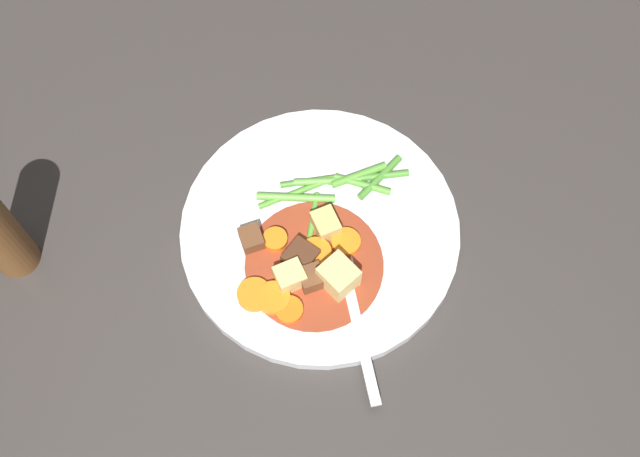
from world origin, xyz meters
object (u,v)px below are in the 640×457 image
(carrot_slice_2, at_px, (275,240))
(potato_chunk_1, at_px, (338,277))
(carrot_slice_5, at_px, (319,254))
(potato_chunk_2, at_px, (326,221))
(fork, at_px, (354,309))
(dinner_plate, at_px, (320,232))
(carrot_slice_1, at_px, (289,310))
(carrot_slice_4, at_px, (274,298))
(carrot_slice_0, at_px, (254,295))
(meat_chunk_1, at_px, (315,279))
(potato_chunk_0, at_px, (290,277))
(carrot_slice_3, at_px, (346,242))
(meat_chunk_0, at_px, (251,239))
(meat_chunk_2, at_px, (301,257))

(carrot_slice_2, relative_size, potato_chunk_1, 0.74)
(carrot_slice_5, height_order, potato_chunk_2, potato_chunk_2)
(fork, bearing_deg, dinner_plate, -151.23)
(carrot_slice_1, bearing_deg, carrot_slice_4, -119.62)
(carrot_slice_0, distance_m, carrot_slice_5, 0.07)
(meat_chunk_1, distance_m, fork, 0.05)
(potato_chunk_0, bearing_deg, carrot_slice_4, -30.57)
(carrot_slice_0, xyz_separation_m, meat_chunk_1, (-0.02, 0.06, 0.01))
(carrot_slice_3, bearing_deg, potato_chunk_2, -127.79)
(carrot_slice_4, distance_m, potato_chunk_2, 0.09)
(carrot_slice_5, relative_size, potato_chunk_2, 1.10)
(dinner_plate, relative_size, carrot_slice_1, 10.47)
(meat_chunk_0, bearing_deg, carrot_slice_3, 96.97)
(dinner_plate, relative_size, carrot_slice_3, 9.67)
(carrot_slice_0, height_order, carrot_slice_2, carrot_slice_2)
(meat_chunk_2, bearing_deg, carrot_slice_3, 119.20)
(carrot_slice_2, bearing_deg, carrot_slice_0, -10.53)
(carrot_slice_0, bearing_deg, potato_chunk_0, 121.96)
(meat_chunk_2, bearing_deg, carrot_slice_0, -41.93)
(carrot_slice_1, height_order, potato_chunk_0, potato_chunk_0)
(carrot_slice_5, relative_size, potato_chunk_0, 1.16)
(carrot_slice_1, relative_size, potato_chunk_1, 0.81)
(carrot_slice_0, relative_size, carrot_slice_2, 1.35)
(meat_chunk_0, bearing_deg, carrot_slice_4, 28.96)
(dinner_plate, xyz_separation_m, carrot_slice_0, (0.08, -0.05, 0.01))
(meat_chunk_2, bearing_deg, potato_chunk_1, 65.00)
(potato_chunk_2, distance_m, meat_chunk_2, 0.04)
(carrot_slice_4, distance_m, potato_chunk_0, 0.03)
(dinner_plate, bearing_deg, meat_chunk_2, -20.57)
(carrot_slice_3, height_order, potato_chunk_2, potato_chunk_2)
(potato_chunk_0, relative_size, potato_chunk_2, 0.95)
(carrot_slice_1, relative_size, carrot_slice_3, 0.92)
(dinner_plate, bearing_deg, carrot_slice_1, -10.43)
(meat_chunk_0, relative_size, meat_chunk_1, 1.06)
(carrot_slice_5, relative_size, meat_chunk_2, 1.09)
(carrot_slice_0, bearing_deg, meat_chunk_0, -167.56)
(meat_chunk_0, height_order, meat_chunk_2, same)
(potato_chunk_0, bearing_deg, meat_chunk_1, 94.78)
(carrot_slice_1, relative_size, meat_chunk_1, 1.19)
(potato_chunk_1, bearing_deg, potato_chunk_2, -161.32)
(carrot_slice_0, xyz_separation_m, meat_chunk_2, (-0.04, 0.04, 0.00))
(carrot_slice_2, relative_size, carrot_slice_3, 0.84)
(potato_chunk_1, distance_m, meat_chunk_0, 0.09)
(carrot_slice_4, relative_size, fork, 0.19)
(meat_chunk_0, xyz_separation_m, fork, (0.05, 0.11, -0.01))
(potato_chunk_1, bearing_deg, meat_chunk_2, -115.00)
(carrot_slice_3, bearing_deg, carrot_slice_2, -83.73)
(carrot_slice_0, bearing_deg, meat_chunk_1, 111.33)
(meat_chunk_2, bearing_deg, carrot_slice_1, -3.11)
(carrot_slice_3, bearing_deg, carrot_slice_5, -55.63)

